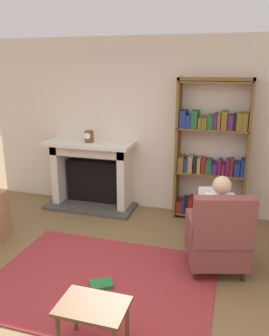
% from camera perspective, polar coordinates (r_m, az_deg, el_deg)
% --- Properties ---
extents(ground, '(14.00, 14.00, 0.00)m').
position_cam_1_polar(ground, '(3.80, -7.12, -20.38)').
color(ground, brown).
extents(back_wall, '(5.60, 0.10, 2.70)m').
position_cam_1_polar(back_wall, '(5.54, 3.05, 6.83)').
color(back_wall, beige).
rests_on(back_wall, ground).
extents(area_rug, '(2.40, 1.80, 0.01)m').
position_cam_1_polar(area_rug, '(4.02, -5.33, -17.92)').
color(area_rug, maroon).
rests_on(area_rug, ground).
extents(fireplace, '(1.46, 0.64, 1.11)m').
position_cam_1_polar(fireplace, '(5.79, -6.90, -0.65)').
color(fireplace, '#4C4742').
rests_on(fireplace, ground).
extents(mantel_clock, '(0.14, 0.14, 0.18)m').
position_cam_1_polar(mantel_clock, '(5.55, -7.42, 5.11)').
color(mantel_clock, brown).
rests_on(mantel_clock, fireplace).
extents(bookshelf, '(1.05, 0.32, 2.11)m').
position_cam_1_polar(bookshelf, '(5.26, 12.40, 2.25)').
color(bookshelf, brown).
rests_on(bookshelf, ground).
extents(armchair_reading, '(0.79, 0.77, 0.97)m').
position_cam_1_polar(armchair_reading, '(4.06, 13.54, -11.04)').
color(armchair_reading, '#331E14').
rests_on(armchair_reading, ground).
extents(seated_reader, '(0.46, 0.59, 1.14)m').
position_cam_1_polar(seated_reader, '(4.08, 13.36, -7.84)').
color(seated_reader, white).
rests_on(seated_reader, ground).
extents(side_table, '(0.56, 0.39, 0.43)m').
position_cam_1_polar(side_table, '(3.05, -6.81, -22.27)').
color(side_table, brown).
rests_on(side_table, ground).
extents(scattered_books, '(0.46, 0.48, 0.04)m').
position_cam_1_polar(scattered_books, '(3.85, -4.94, -19.18)').
color(scattered_books, '#267233').
rests_on(scattered_books, area_rug).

